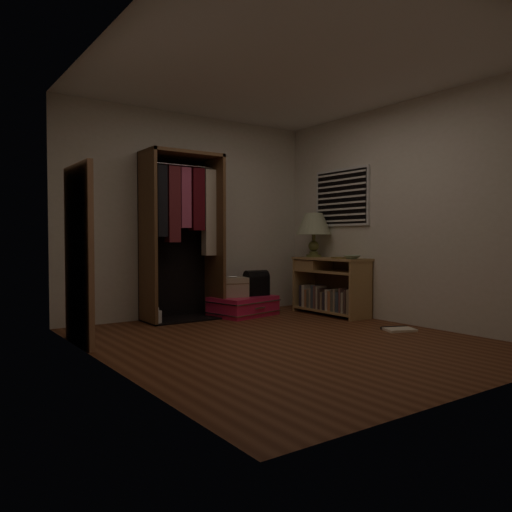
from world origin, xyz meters
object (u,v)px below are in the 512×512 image
Objects in this scene: console_bookshelf at (328,285)px; white_jug at (157,317)px; pink_suitcase at (243,306)px; floor_mirror at (79,255)px; black_bag at (256,282)px; open_wardrobe at (184,221)px; table_lamp at (314,225)px; train_case at (233,287)px.

console_bookshelf is 5.61× the size of white_jug.
console_bookshelf is at bearing -41.75° from pink_suitcase.
floor_mirror reaches higher than pink_suitcase.
black_bag is at bearing -0.24° from white_jug.
console_bookshelf is 0.66× the size of floor_mirror.
open_wardrobe reaches higher than floor_mirror.
white_jug is at bearing -175.66° from black_bag.
white_jug is (-2.19, 0.26, -1.10)m from table_lamp.
train_case is (2.11, 0.63, -0.47)m from floor_mirror.
train_case reaches higher than pink_suitcase.
black_bag reaches higher than pink_suitcase.
console_bookshelf is 0.55× the size of open_wardrobe.
table_lamp reaches higher than train_case.
open_wardrobe is at bearing 157.34° from console_bookshelf.
floor_mirror is 3.98× the size of train_case.
open_wardrobe is 1.72m from floor_mirror.
train_case is at bearing 1.48° from white_jug.
pink_suitcase is at bearing 4.45° from train_case.
floor_mirror reaches higher than console_bookshelf.
console_bookshelf reaches higher than black_bag.
pink_suitcase is at bearing -12.56° from open_wardrobe.
open_wardrobe reaches higher than train_case.
console_bookshelf reaches higher than train_case.
black_bag is at bearing 162.07° from table_lamp.
open_wardrobe is at bearing 27.39° from floor_mirror.
console_bookshelf is 1.16m from pink_suitcase.
pink_suitcase is 2.17× the size of train_case.
table_lamp is (0.99, -0.26, 1.06)m from pink_suitcase.
floor_mirror is 5.10× the size of black_bag.
white_jug is at bearing 173.25° from table_lamp.
black_bag is at bearing 10.16° from train_case.
white_jug is (1.05, 0.60, -0.77)m from floor_mirror.
floor_mirror reaches higher than table_lamp.
black_bag is (-0.78, 0.55, 0.03)m from console_bookshelf.
table_lamp reaches higher than pink_suitcase.
train_case is 2.14× the size of white_jug.
floor_mirror reaches higher than white_jug.
train_case is 1.28× the size of black_bag.
console_bookshelf is 3.27m from floor_mirror.
pink_suitcase is at bearing 14.90° from floor_mirror.
train_case is 1.42m from table_lamp.
white_jug is (-1.20, 0.00, -0.04)m from pink_suitcase.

